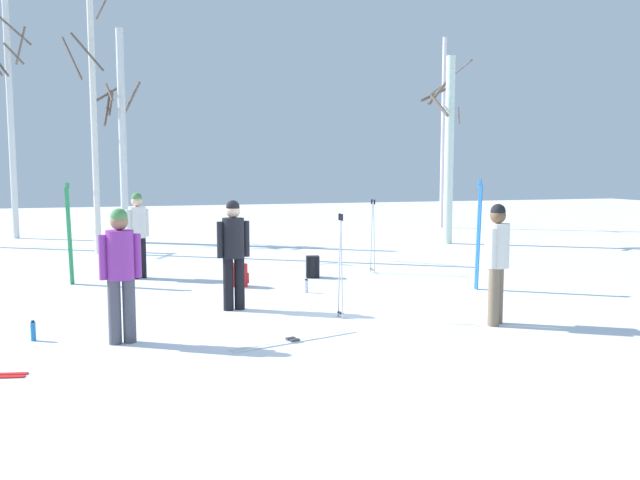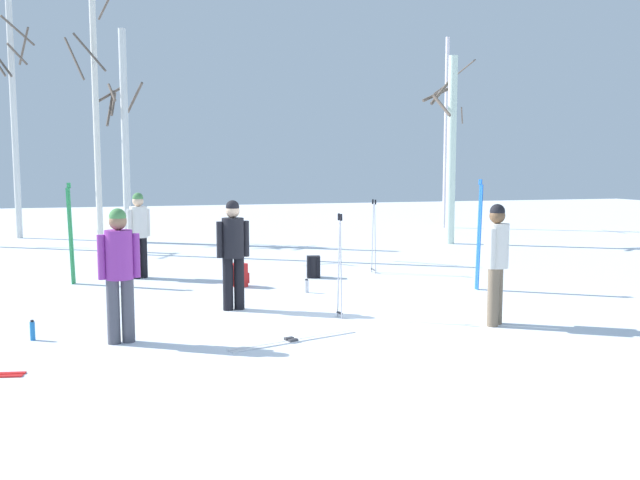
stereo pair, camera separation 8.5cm
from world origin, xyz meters
name	(u,v)px [view 2 (the right image)]	position (x,y,z in m)	size (l,w,h in m)	color
ground_plane	(341,319)	(0.00, 0.00, 0.00)	(60.00, 60.00, 0.00)	white
person_0	(496,256)	(1.96, -0.97, 0.98)	(0.41, 0.38, 1.72)	#72604C
person_1	(233,247)	(-1.41, 1.10, 0.98)	(0.52, 0.34, 1.72)	black
person_2	(139,230)	(-2.72, 4.63, 0.98)	(0.45, 0.34, 1.72)	black
person_3	(119,266)	(-3.10, -0.49, 0.98)	(0.52, 0.34, 1.72)	#4C4C56
ski_pair_planted_0	(479,235)	(3.12, 1.54, 1.00)	(0.03, 0.22, 2.01)	blue
ski_pair_planted_1	(71,234)	(-3.98, 4.27, 0.96)	(0.11, 0.20, 1.93)	green
ski_pair_lying_0	(294,340)	(-0.98, -1.03, 0.01)	(1.81, 0.71, 0.05)	white
ski_poles_0	(374,234)	(2.02, 3.94, 0.82)	(0.07, 0.26, 1.55)	#B2B2BC
ski_poles_1	(340,263)	(0.01, 0.10, 0.82)	(0.07, 0.22, 1.55)	#B2B2BC
backpack_0	(240,275)	(-0.96, 3.11, 0.21)	(0.34, 0.32, 0.44)	red
backpack_1	(313,267)	(0.64, 3.72, 0.21)	(0.29, 0.32, 0.44)	black
water_bottle_0	(307,286)	(0.07, 2.16, 0.12)	(0.07, 0.07, 0.25)	silver
water_bottle_1	(33,331)	(-4.20, -0.03, 0.13)	(0.06, 0.06, 0.27)	#1E72BF
birch_tree_1	(13,108)	(-6.10, 13.59, 4.00)	(1.51, 1.36, 7.66)	silver
birch_tree_2	(95,105)	(-3.58, 8.99, 3.77)	(1.28, 1.27, 7.35)	silver
birch_tree_3	(124,134)	(-2.88, 11.38, 3.18)	(1.37, 1.25, 6.14)	silver
birch_tree_4	(451,147)	(6.07, 8.42, 2.79)	(1.19, 1.24, 5.33)	silver
birch_tree_5	(447,131)	(8.33, 13.13, 3.49)	(1.23, 1.63, 6.80)	white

